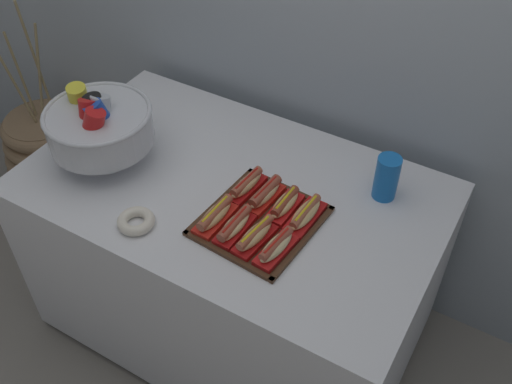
{
  "coord_description": "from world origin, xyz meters",
  "views": [
    {
      "loc": [
        0.8,
        -1.2,
        2.13
      ],
      "look_at": [
        0.09,
        0.01,
        0.8
      ],
      "focal_mm": 41.35,
      "sensor_mm": 36.0,
      "label": 1
    }
  ],
  "objects_px": {
    "hot_dog_4": "(246,186)",
    "cup_stack": "(387,178)",
    "serving_tray": "(260,221)",
    "hot_dog_1": "(235,226)",
    "punch_bowl": "(99,125)",
    "hot_dog_7": "(305,214)",
    "hot_dog_6": "(285,204)",
    "hot_dog_5": "(265,194)",
    "hot_dog_0": "(215,216)",
    "donut": "(136,221)",
    "floor_vase": "(52,159)",
    "buffet_table": "(234,260)",
    "hot_dog_2": "(255,236)",
    "hot_dog_3": "(276,247)"
  },
  "relations": [
    {
      "from": "hot_dog_0",
      "to": "hot_dog_1",
      "type": "distance_m",
      "value": 0.08
    },
    {
      "from": "hot_dog_6",
      "to": "punch_bowl",
      "type": "height_order",
      "value": "punch_bowl"
    },
    {
      "from": "punch_bowl",
      "to": "hot_dog_7",
      "type": "bearing_deg",
      "value": 6.13
    },
    {
      "from": "hot_dog_5",
      "to": "hot_dog_4",
      "type": "bearing_deg",
      "value": 175.69
    },
    {
      "from": "hot_dog_5",
      "to": "floor_vase",
      "type": "bearing_deg",
      "value": 170.18
    },
    {
      "from": "hot_dog_4",
      "to": "hot_dog_5",
      "type": "height_order",
      "value": "hot_dog_5"
    },
    {
      "from": "punch_bowl",
      "to": "donut",
      "type": "xyz_separation_m",
      "value": [
        0.29,
        -0.2,
        -0.13
      ]
    },
    {
      "from": "hot_dog_6",
      "to": "cup_stack",
      "type": "distance_m",
      "value": 0.34
    },
    {
      "from": "hot_dog_0",
      "to": "hot_dog_5",
      "type": "distance_m",
      "value": 0.18
    },
    {
      "from": "floor_vase",
      "to": "hot_dog_6",
      "type": "bearing_deg",
      "value": -9.53
    },
    {
      "from": "hot_dog_3",
      "to": "punch_bowl",
      "type": "bearing_deg",
      "value": 173.29
    },
    {
      "from": "hot_dog_2",
      "to": "donut",
      "type": "distance_m",
      "value": 0.38
    },
    {
      "from": "hot_dog_4",
      "to": "hot_dog_3",
      "type": "bearing_deg",
      "value": -40.56
    },
    {
      "from": "hot_dog_4",
      "to": "cup_stack",
      "type": "bearing_deg",
      "value": 29.25
    },
    {
      "from": "hot_dog_5",
      "to": "hot_dog_6",
      "type": "distance_m",
      "value": 0.08
    },
    {
      "from": "hot_dog_1",
      "to": "cup_stack",
      "type": "distance_m",
      "value": 0.51
    },
    {
      "from": "hot_dog_5",
      "to": "serving_tray",
      "type": "bearing_deg",
      "value": -69.86
    },
    {
      "from": "hot_dog_1",
      "to": "serving_tray",
      "type": "bearing_deg",
      "value": 61.25
    },
    {
      "from": "hot_dog_2",
      "to": "hot_dog_7",
      "type": "distance_m",
      "value": 0.18
    },
    {
      "from": "hot_dog_0",
      "to": "buffet_table",
      "type": "bearing_deg",
      "value": 105.87
    },
    {
      "from": "serving_tray",
      "to": "hot_dog_3",
      "type": "relative_size",
      "value": 2.33
    },
    {
      "from": "cup_stack",
      "to": "punch_bowl",
      "type": "bearing_deg",
      "value": -160.78
    },
    {
      "from": "floor_vase",
      "to": "punch_bowl",
      "type": "distance_m",
      "value": 1.09
    },
    {
      "from": "hot_dog_1",
      "to": "hot_dog_3",
      "type": "xyz_separation_m",
      "value": [
        0.15,
        -0.01,
        0.0
      ]
    },
    {
      "from": "hot_dog_1",
      "to": "punch_bowl",
      "type": "xyz_separation_m",
      "value": [
        -0.58,
        0.07,
        0.11
      ]
    },
    {
      "from": "serving_tray",
      "to": "hot_dog_6",
      "type": "bearing_deg",
      "value": 61.25
    },
    {
      "from": "serving_tray",
      "to": "donut",
      "type": "height_order",
      "value": "donut"
    },
    {
      "from": "punch_bowl",
      "to": "hot_dog_0",
      "type": "bearing_deg",
      "value": -7.77
    },
    {
      "from": "serving_tray",
      "to": "hot_dog_3",
      "type": "distance_m",
      "value": 0.14
    },
    {
      "from": "hot_dog_4",
      "to": "hot_dog_7",
      "type": "bearing_deg",
      "value": -4.31
    },
    {
      "from": "buffet_table",
      "to": "serving_tray",
      "type": "relative_size",
      "value": 3.64
    },
    {
      "from": "hot_dog_2",
      "to": "cup_stack",
      "type": "xyz_separation_m",
      "value": [
        0.25,
        0.4,
        0.04
      ]
    },
    {
      "from": "cup_stack",
      "to": "hot_dog_4",
      "type": "bearing_deg",
      "value": -150.75
    },
    {
      "from": "buffet_table",
      "to": "punch_bowl",
      "type": "height_order",
      "value": "punch_bowl"
    },
    {
      "from": "hot_dog_5",
      "to": "cup_stack",
      "type": "distance_m",
      "value": 0.39
    },
    {
      "from": "hot_dog_2",
      "to": "hot_dog_4",
      "type": "bearing_deg",
      "value": 127.97
    },
    {
      "from": "hot_dog_0",
      "to": "hot_dog_3",
      "type": "height_order",
      "value": "same"
    },
    {
      "from": "serving_tray",
      "to": "hot_dog_4",
      "type": "xyz_separation_m",
      "value": [
        -0.11,
        0.09,
        0.03
      ]
    },
    {
      "from": "hot_dog_0",
      "to": "hot_dog_2",
      "type": "height_order",
      "value": "hot_dog_2"
    },
    {
      "from": "punch_bowl",
      "to": "cup_stack",
      "type": "height_order",
      "value": "punch_bowl"
    },
    {
      "from": "hot_dog_6",
      "to": "hot_dog_7",
      "type": "xyz_separation_m",
      "value": [
        0.07,
        -0.01,
        -0.0
      ]
    },
    {
      "from": "serving_tray",
      "to": "hot_dog_5",
      "type": "distance_m",
      "value": 0.1
    },
    {
      "from": "buffet_table",
      "to": "serving_tray",
      "type": "height_order",
      "value": "serving_tray"
    },
    {
      "from": "buffet_table",
      "to": "floor_vase",
      "type": "bearing_deg",
      "value": 169.54
    },
    {
      "from": "hot_dog_5",
      "to": "cup_stack",
      "type": "xyz_separation_m",
      "value": [
        0.32,
        0.23,
        0.04
      ]
    },
    {
      "from": "floor_vase",
      "to": "hot_dog_0",
      "type": "height_order",
      "value": "floor_vase"
    },
    {
      "from": "floor_vase",
      "to": "serving_tray",
      "type": "relative_size",
      "value": 2.77
    },
    {
      "from": "hot_dog_1",
      "to": "hot_dog_3",
      "type": "height_order",
      "value": "hot_dog_3"
    },
    {
      "from": "hot_dog_7",
      "to": "hot_dog_6",
      "type": "bearing_deg",
      "value": 175.69
    },
    {
      "from": "hot_dog_5",
      "to": "hot_dog_7",
      "type": "height_order",
      "value": "hot_dog_5"
    }
  ]
}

